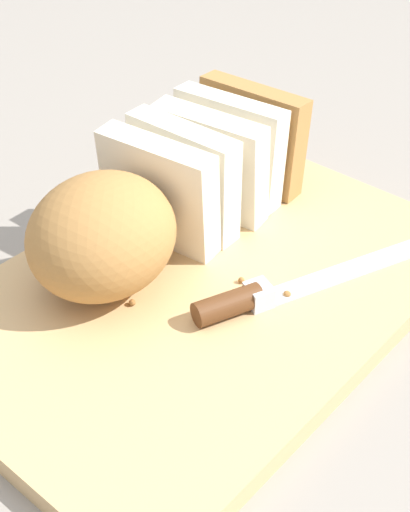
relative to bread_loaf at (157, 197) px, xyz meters
name	(u,v)px	position (x,y,z in m)	size (l,w,h in m)	color
ground_plane	(205,301)	(-0.02, -0.07, -0.07)	(3.00, 3.00, 0.00)	gray
cutting_board	(205,292)	(-0.02, -0.07, -0.06)	(0.46, 0.31, 0.02)	tan
bread_loaf	(157,197)	(0.00, 0.00, 0.00)	(0.31, 0.14, 0.10)	#A8753D
bread_knife	(273,291)	(0.01, -0.13, -0.04)	(0.27, 0.12, 0.02)	silver
crumb_near_knife	(287,294)	(0.02, -0.13, -0.05)	(0.01, 0.01, 0.01)	#996633
crumb_near_loaf	(210,246)	(0.02, -0.04, -0.05)	(0.01, 0.01, 0.01)	#996633
crumb_stray_left	(241,280)	(0.01, -0.09, -0.05)	(0.01, 0.01, 0.01)	#996633
crumb_stray_right	(132,302)	(-0.08, -0.04, -0.05)	(0.01, 0.01, 0.01)	#996633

